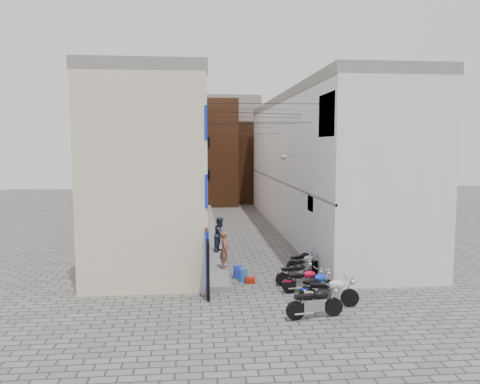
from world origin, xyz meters
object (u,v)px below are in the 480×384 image
object	(u,v)px
motorcycle_g	(302,260)
water_jug_far	(237,272)
person_a	(224,250)
motorcycle_e	(296,272)
motorcycle_a	(315,301)
motorcycle_b	(330,290)
motorcycle_d	(304,279)
water_jug_near	(243,275)
motorcycle_f	(305,264)
person_b	(220,234)
red_crate	(250,280)
motorcycle_c	(317,284)

from	to	relation	value
motorcycle_g	water_jug_far	bearing A→B (deg)	-99.56
person_a	water_jug_far	world-z (taller)	person_a
motorcycle_e	motorcycle_a	bearing A→B (deg)	-19.01
motorcycle_g	motorcycle_b	bearing A→B (deg)	-28.31
motorcycle_d	motorcycle_e	world-z (taller)	same
motorcycle_e	water_jug_near	world-z (taller)	motorcycle_e
motorcycle_d	motorcycle_f	distance (m)	2.31
motorcycle_f	water_jug_near	xyz separation A→B (m)	(-2.81, -0.60, -0.26)
person_a	water_jug_far	size ratio (longest dim) A/B	3.02
motorcycle_a	person_b	xyz separation A→B (m)	(-2.67, 9.10, 0.56)
motorcycle_b	red_crate	xyz separation A→B (m)	(-2.51, 3.12, -0.47)
motorcycle_c	water_jug_far	world-z (taller)	motorcycle_c
motorcycle_e	motorcycle_b	bearing A→B (deg)	-3.16
person_a	water_jug_far	xyz separation A→B (m)	(0.52, -0.71, -0.82)
red_crate	motorcycle_a	bearing A→B (deg)	-67.85
motorcycle_b	motorcycle_c	size ratio (longest dim) A/B	1.07
motorcycle_b	water_jug_near	xyz separation A→B (m)	(-2.78, 3.37, -0.32)
person_b	motorcycle_b	bearing A→B (deg)	-131.93
motorcycle_g	water_jug_near	size ratio (longest dim) A/B	3.01
motorcycle_c	motorcycle_d	bearing A→B (deg)	161.38
water_jug_near	motorcycle_f	bearing A→B (deg)	12.08
person_b	water_jug_far	xyz separation A→B (m)	(0.52, -4.15, -0.86)
water_jug_far	motorcycle_g	bearing A→B (deg)	17.69
motorcycle_a	motorcycle_e	bearing A→B (deg)	167.72
motorcycle_g	red_crate	bearing A→B (deg)	-82.63
motorcycle_f	person_a	size ratio (longest dim) A/B	1.11
motorcycle_d	motorcycle_e	distance (m)	1.06
water_jug_near	motorcycle_g	bearing A→B (deg)	28.25
motorcycle_a	motorcycle_d	xyz separation A→B (m)	(0.29, 2.74, -0.06)
motorcycle_d	person_b	bearing A→B (deg)	-160.67
motorcycle_b	water_jug_near	distance (m)	4.38
motorcycle_g	motorcycle_c	bearing A→B (deg)	-32.26
motorcycle_e	motorcycle_c	bearing A→B (deg)	-4.35
motorcycle_a	motorcycle_c	size ratio (longest dim) A/B	1.05
person_b	water_jug_far	distance (m)	4.27
water_jug_near	red_crate	bearing A→B (deg)	-42.72
motorcycle_b	motorcycle_a	bearing A→B (deg)	-34.78
motorcycle_f	water_jug_far	xyz separation A→B (m)	(-3.01, -0.04, -0.26)
motorcycle_f	water_jug_far	size ratio (longest dim) A/B	3.35
person_a	person_b	bearing A→B (deg)	0.82
person_b	water_jug_near	xyz separation A→B (m)	(0.71, -4.72, -0.86)
motorcycle_b	water_jug_near	bearing A→B (deg)	-136.11
motorcycle_e	water_jug_near	bearing A→B (deg)	-121.93
motorcycle_a	water_jug_near	size ratio (longest dim) A/B	3.58
motorcycle_e	red_crate	distance (m)	1.92
motorcycle_d	motorcycle_g	world-z (taller)	motorcycle_d
motorcycle_d	red_crate	xyz separation A→B (m)	(-1.98, 1.39, -0.40)
motorcycle_a	motorcycle_c	distance (m)	2.02
person_a	water_jug_near	xyz separation A→B (m)	(0.71, -1.27, -0.81)
motorcycle_a	person_a	bearing A→B (deg)	-164.49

